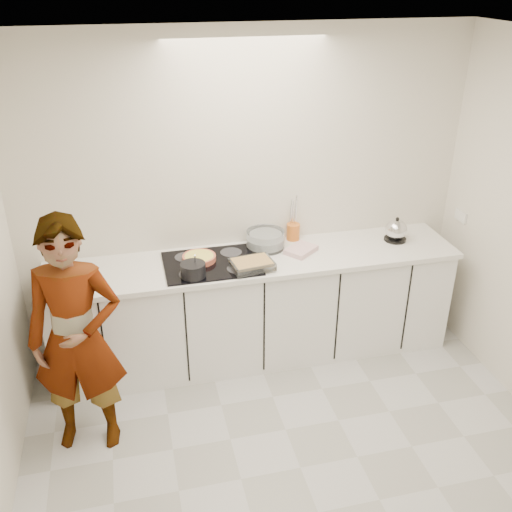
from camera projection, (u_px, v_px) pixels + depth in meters
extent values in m
cube|color=silver|center=(300.00, 468.00, 3.75)|extent=(3.60, 3.20, 0.00)
cube|color=white|center=(321.00, 52.00, 2.56)|extent=(3.60, 3.20, 0.00)
cube|color=silver|center=(246.00, 197.00, 4.54)|extent=(3.60, 0.00, 2.60)
cube|color=white|center=(461.00, 216.00, 4.78)|extent=(0.02, 0.15, 0.09)
cube|color=white|center=(255.00, 310.00, 4.66)|extent=(3.20, 0.58, 0.87)
cube|color=white|center=(255.00, 261.00, 4.45)|extent=(3.24, 0.64, 0.04)
cube|color=black|center=(211.00, 263.00, 4.35)|extent=(0.72, 0.54, 0.01)
cylinder|color=#C0593E|center=(199.00, 258.00, 4.37)|extent=(0.31, 0.31, 0.04)
cylinder|color=#F3E455|center=(199.00, 256.00, 4.36)|extent=(0.27, 0.27, 0.01)
cylinder|color=black|center=(193.00, 270.00, 4.14)|extent=(0.23, 0.23, 0.10)
cylinder|color=silver|center=(195.00, 263.00, 4.14)|extent=(0.02, 0.07, 0.16)
cube|color=silver|center=(252.00, 264.00, 4.26)|extent=(0.34, 0.26, 0.06)
cube|color=tan|center=(252.00, 262.00, 4.25)|extent=(0.30, 0.23, 0.02)
cylinder|color=silver|center=(265.00, 240.00, 4.58)|extent=(0.39, 0.39, 0.14)
cylinder|color=white|center=(265.00, 242.00, 4.59)|extent=(0.33, 0.33, 0.07)
cube|color=white|center=(301.00, 250.00, 4.53)|extent=(0.30, 0.29, 0.04)
cylinder|color=black|center=(395.00, 239.00, 4.73)|extent=(0.24, 0.24, 0.02)
sphere|color=silver|center=(396.00, 230.00, 4.69)|extent=(0.23, 0.23, 0.18)
sphere|color=black|center=(397.00, 219.00, 4.65)|extent=(0.04, 0.04, 0.03)
cylinder|color=orange|center=(293.00, 232.00, 4.72)|extent=(0.14, 0.14, 0.14)
imported|color=white|center=(77.00, 339.00, 3.61)|extent=(0.66, 0.49, 1.67)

